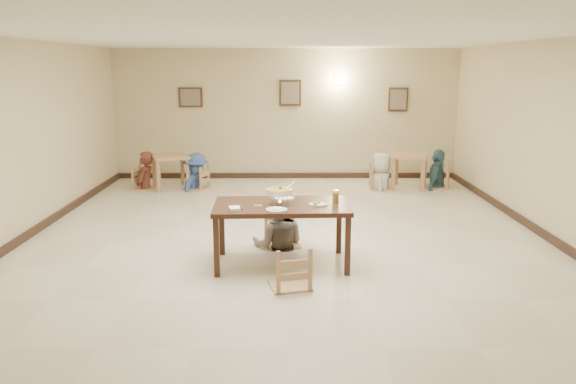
{
  "coord_description": "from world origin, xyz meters",
  "views": [
    {
      "loc": [
        -0.02,
        -8.14,
        2.56
      ],
      "look_at": [
        0.02,
        -0.61,
        0.89
      ],
      "focal_mm": 35.0,
      "sensor_mm": 36.0,
      "label": 1
    }
  ],
  "objects_px": {
    "bg_table_right": "(410,161)",
    "bg_chair_ll": "(145,168)",
    "bg_diner_a": "(144,152)",
    "bg_diner_b": "(195,153)",
    "bg_diner_d": "(439,149)",
    "bg_chair_rr": "(438,164)",
    "bg_diner_c": "(382,153)",
    "curry_warmer": "(280,192)",
    "chair_near": "(290,247)",
    "main_table": "(281,210)",
    "bg_table_left": "(170,161)",
    "bg_chair_lr": "(196,167)",
    "main_diner": "(278,192)",
    "bg_chair_rl": "(381,167)",
    "drink_glass": "(336,197)",
    "chair_far": "(282,210)"
  },
  "relations": [
    {
      "from": "bg_chair_lr",
      "to": "bg_diner_b",
      "type": "height_order",
      "value": "bg_diner_b"
    },
    {
      "from": "curry_warmer",
      "to": "bg_diner_a",
      "type": "distance_m",
      "value": 5.63
    },
    {
      "from": "bg_table_left",
      "to": "bg_diner_d",
      "type": "height_order",
      "value": "bg_diner_d"
    },
    {
      "from": "bg_table_left",
      "to": "drink_glass",
      "type": "bearing_deg",
      "value": -56.33
    },
    {
      "from": "bg_chair_ll",
      "to": "bg_diner_c",
      "type": "distance_m",
      "value": 5.1
    },
    {
      "from": "main_table",
      "to": "bg_diner_c",
      "type": "distance_m",
      "value": 5.24
    },
    {
      "from": "main_diner",
      "to": "drink_glass",
      "type": "height_order",
      "value": "main_diner"
    },
    {
      "from": "bg_table_right",
      "to": "bg_diner_a",
      "type": "bearing_deg",
      "value": -179.08
    },
    {
      "from": "main_table",
      "to": "bg_chair_rl",
      "type": "height_order",
      "value": "bg_chair_rl"
    },
    {
      "from": "bg_diner_c",
      "to": "curry_warmer",
      "type": "bearing_deg",
      "value": -13.89
    },
    {
      "from": "bg_table_right",
      "to": "bg_diner_d",
      "type": "relative_size",
      "value": 0.55
    },
    {
      "from": "chair_near",
      "to": "bg_table_left",
      "type": "bearing_deg",
      "value": -79.88
    },
    {
      "from": "chair_far",
      "to": "bg_diner_d",
      "type": "height_order",
      "value": "bg_diner_d"
    },
    {
      "from": "main_diner",
      "to": "bg_chair_rl",
      "type": "relative_size",
      "value": 1.7
    },
    {
      "from": "bg_table_left",
      "to": "main_diner",
      "type": "bearing_deg",
      "value": -59.61
    },
    {
      "from": "chair_far",
      "to": "drink_glass",
      "type": "height_order",
      "value": "chair_far"
    },
    {
      "from": "bg_chair_rr",
      "to": "chair_near",
      "type": "bearing_deg",
      "value": -9.8
    },
    {
      "from": "main_table",
      "to": "bg_chair_rl",
      "type": "bearing_deg",
      "value": 64.29
    },
    {
      "from": "main_diner",
      "to": "bg_chair_ll",
      "type": "height_order",
      "value": "main_diner"
    },
    {
      "from": "curry_warmer",
      "to": "bg_chair_lr",
      "type": "bearing_deg",
      "value": 111.09
    },
    {
      "from": "drink_glass",
      "to": "bg_diner_c",
      "type": "bearing_deg",
      "value": 73.32
    },
    {
      "from": "bg_diner_b",
      "to": "bg_table_right",
      "type": "bearing_deg",
      "value": -72.82
    },
    {
      "from": "main_table",
      "to": "curry_warmer",
      "type": "xyz_separation_m",
      "value": [
        -0.02,
        -0.02,
        0.25
      ]
    },
    {
      "from": "chair_near",
      "to": "curry_warmer",
      "type": "bearing_deg",
      "value": -94.9
    },
    {
      "from": "curry_warmer",
      "to": "main_table",
      "type": "bearing_deg",
      "value": 46.2
    },
    {
      "from": "drink_glass",
      "to": "bg_diner_c",
      "type": "height_order",
      "value": "bg_diner_c"
    },
    {
      "from": "main_diner",
      "to": "bg_diner_a",
      "type": "relative_size",
      "value": 1.0
    },
    {
      "from": "main_table",
      "to": "bg_table_right",
      "type": "relative_size",
      "value": 1.94
    },
    {
      "from": "chair_near",
      "to": "bg_diner_d",
      "type": "xyz_separation_m",
      "value": [
        3.27,
        5.71,
        0.35
      ]
    },
    {
      "from": "curry_warmer",
      "to": "bg_chair_rr",
      "type": "bearing_deg",
      "value": 55.49
    },
    {
      "from": "bg_table_left",
      "to": "bg_chair_lr",
      "type": "relative_size",
      "value": 0.99
    },
    {
      "from": "chair_near",
      "to": "bg_diner_d",
      "type": "distance_m",
      "value": 6.59
    },
    {
      "from": "bg_diner_a",
      "to": "bg_diner_b",
      "type": "xyz_separation_m",
      "value": [
        1.1,
        -0.0,
        -0.03
      ]
    },
    {
      "from": "chair_near",
      "to": "bg_chair_rr",
      "type": "xyz_separation_m",
      "value": [
        3.27,
        5.71,
        0.04
      ]
    },
    {
      "from": "main_diner",
      "to": "bg_chair_rl",
      "type": "xyz_separation_m",
      "value": [
        2.17,
        4.02,
        -0.34
      ]
    },
    {
      "from": "drink_glass",
      "to": "bg_table_right",
      "type": "relative_size",
      "value": 0.18
    },
    {
      "from": "curry_warmer",
      "to": "bg_chair_ll",
      "type": "bearing_deg",
      "value": 121.57
    },
    {
      "from": "bg_chair_rr",
      "to": "bg_diner_c",
      "type": "relative_size",
      "value": 0.67
    },
    {
      "from": "bg_diner_c",
      "to": "bg_chair_ll",
      "type": "bearing_deg",
      "value": -79.72
    },
    {
      "from": "main_table",
      "to": "curry_warmer",
      "type": "bearing_deg",
      "value": -135.64
    },
    {
      "from": "bg_diner_c",
      "to": "bg_chair_rr",
      "type": "bearing_deg",
      "value": 105.98
    },
    {
      "from": "bg_diner_d",
      "to": "bg_chair_rr",
      "type": "bearing_deg",
      "value": -60.04
    },
    {
      "from": "chair_far",
      "to": "bg_chair_lr",
      "type": "distance_m",
      "value": 4.36
    },
    {
      "from": "bg_chair_rl",
      "to": "drink_glass",
      "type": "bearing_deg",
      "value": 166.45
    },
    {
      "from": "bg_diner_b",
      "to": "bg_diner_d",
      "type": "height_order",
      "value": "bg_diner_d"
    },
    {
      "from": "main_table",
      "to": "bg_table_left",
      "type": "bearing_deg",
      "value": 114.83
    },
    {
      "from": "bg_chair_ll",
      "to": "bg_chair_rl",
      "type": "distance_m",
      "value": 5.09
    },
    {
      "from": "main_diner",
      "to": "curry_warmer",
      "type": "bearing_deg",
      "value": 96.53
    },
    {
      "from": "bg_table_right",
      "to": "bg_chair_ll",
      "type": "height_order",
      "value": "bg_chair_ll"
    },
    {
      "from": "bg_chair_ll",
      "to": "bg_chair_rl",
      "type": "height_order",
      "value": "bg_chair_rl"
    }
  ]
}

